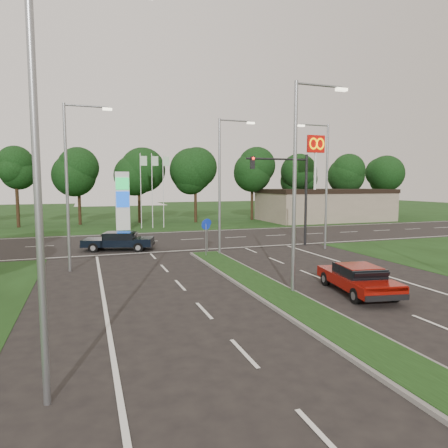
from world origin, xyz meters
name	(u,v)px	position (x,y,z in m)	size (l,w,h in m)	color
ground	(370,350)	(0.00, 0.00, 0.00)	(160.00, 160.00, 0.00)	black
verge_far	(137,214)	(0.00, 55.00, 0.00)	(160.00, 50.00, 0.02)	black
cross_road	(181,240)	(0.00, 24.00, 0.00)	(160.00, 12.00, 0.02)	black
median_kerb	(300,308)	(0.00, 4.00, 0.06)	(2.00, 26.00, 0.12)	slate
commercial_building	(324,205)	(22.00, 36.00, 2.00)	(16.00, 9.00, 4.00)	gray
streetlight_median_near	(299,176)	(1.00, 6.00, 5.08)	(2.53, 0.22, 9.00)	gray
streetlight_median_far	(222,179)	(1.00, 16.00, 5.08)	(2.53, 0.22, 9.00)	gray
streetlight_left_near	(47,168)	(-8.30, 0.00, 5.08)	(2.53, 0.22, 9.00)	gray
streetlight_left_far	(71,178)	(-8.30, 14.00, 5.08)	(2.53, 0.22, 9.00)	gray
streetlight_right_far	(324,180)	(8.80, 16.00, 5.08)	(2.53, 0.22, 9.00)	gray
traffic_signal	(291,185)	(7.19, 18.00, 4.65)	(5.10, 0.42, 7.00)	black
median_signs	(206,230)	(0.00, 16.40, 1.71)	(1.16, 1.76, 2.38)	gray
gas_pylon	(125,199)	(-3.79, 33.05, 3.20)	(5.80, 1.26, 8.00)	silver
mcdonalds_sign	(316,156)	(18.00, 31.97, 7.99)	(2.20, 0.47, 10.40)	silver
treeline_far	(151,167)	(0.10, 39.93, 6.83)	(6.00, 6.00, 9.90)	black
red_sedan	(358,278)	(3.54, 5.16, 0.67)	(2.60, 4.79, 1.25)	maroon
navy_sedan	(119,241)	(-5.42, 20.20, 0.71)	(5.20, 3.27, 1.33)	black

